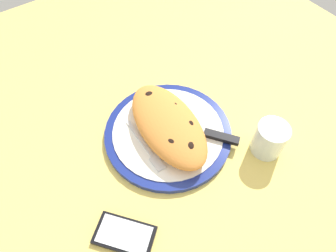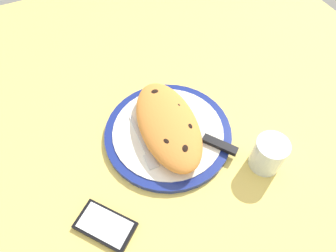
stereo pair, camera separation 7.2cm
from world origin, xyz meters
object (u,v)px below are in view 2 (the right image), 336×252
Objects in this scene: fork at (144,146)px; smartphone at (105,225)px; knife at (206,139)px; water_glass at (268,155)px; calzone at (169,124)px; plate at (168,133)px.

smartphone is at bearing -46.96° from fork.
smartphone is (8.70, -28.32, -1.71)cm from knife.
fork is 28.32cm from water_glass.
calzone is at bearing -134.87° from water_glass.
water_glass is (10.49, 9.85, 1.35)cm from knife.
smartphone is at bearing -72.92° from knife.
calzone is at bearing -131.91° from knife.
plate is at bearing -134.81° from water_glass.
smartphone is (13.36, -14.30, -1.43)cm from fork.
knife is at bearing 48.22° from plate.
water_glass reaches higher than smartphone.
water_glass is at bearing 43.21° from knife.
knife is 14.45cm from water_glass.
plate is 23.95cm from water_glass.
calzone is at bearing 102.42° from fork.
knife is 1.45× the size of smartphone.
calzone reaches higher than smartphone.
smartphone is at bearing -55.12° from calzone.
fork is 19.62cm from smartphone.
smartphone is 1.61× the size of water_glass.
calzone is 23.69cm from water_glass.
plate is at bearing -122.49° from calzone.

